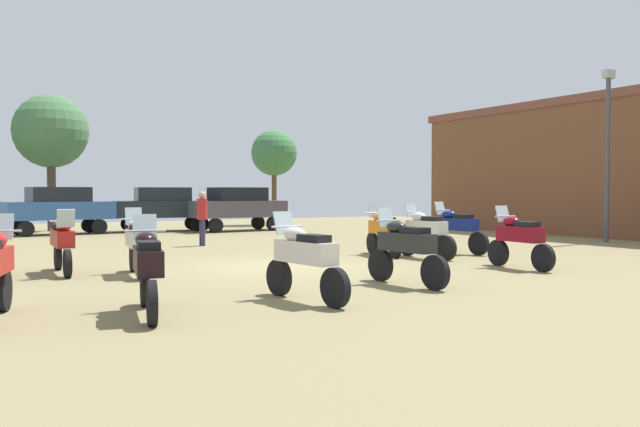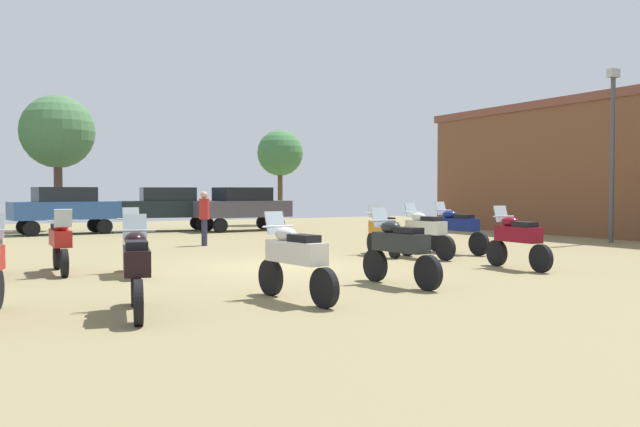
{
  "view_description": "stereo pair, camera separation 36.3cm",
  "coord_description": "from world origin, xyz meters",
  "px_view_note": "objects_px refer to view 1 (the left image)",
  "views": [
    {
      "loc": [
        -7.06,
        -14.32,
        1.83
      ],
      "look_at": [
        2.47,
        2.38,
        1.19
      ],
      "focal_mm": 37.34,
      "sensor_mm": 36.0,
      "label": 1
    },
    {
      "loc": [
        -6.74,
        -14.5,
        1.83
      ],
      "look_at": [
        2.47,
        2.38,
        1.19
      ],
      "focal_mm": 37.34,
      "sensor_mm": 36.0,
      "label": 2
    }
  ],
  "objects_px": {
    "motorcycle_4": "(148,266)",
    "motorcycle_11": "(456,228)",
    "motorcycle_5": "(304,258)",
    "motorcycle_8": "(62,242)",
    "motorcycle_9": "(519,238)",
    "car_5": "(238,206)",
    "motorcycle_10": "(383,230)",
    "car_1": "(59,207)",
    "tree_3": "(274,153)",
    "motorcycle_2": "(137,242)",
    "lamp_post": "(608,145)",
    "motorcycle_1": "(406,248)",
    "tree_2": "(51,132)",
    "car_4": "(163,206)",
    "person_1": "(202,214)",
    "motorcycle_6": "(426,231)"
  },
  "relations": [
    {
      "from": "motorcycle_4",
      "to": "motorcycle_11",
      "type": "xyz_separation_m",
      "value": [
        10.5,
        5.28,
        0.02
      ]
    },
    {
      "from": "motorcycle_5",
      "to": "motorcycle_8",
      "type": "relative_size",
      "value": 0.98
    },
    {
      "from": "motorcycle_9",
      "to": "car_5",
      "type": "relative_size",
      "value": 0.47
    },
    {
      "from": "motorcycle_11",
      "to": "motorcycle_10",
      "type": "bearing_deg",
      "value": 160.46
    },
    {
      "from": "car_1",
      "to": "tree_3",
      "type": "xyz_separation_m",
      "value": [
        11.52,
        3.04,
        2.72
      ]
    },
    {
      "from": "motorcycle_10",
      "to": "car_1",
      "type": "bearing_deg",
      "value": 125.1
    },
    {
      "from": "motorcycle_2",
      "to": "lamp_post",
      "type": "relative_size",
      "value": 0.34
    },
    {
      "from": "car_5",
      "to": "motorcycle_4",
      "type": "bearing_deg",
      "value": 148.83
    },
    {
      "from": "motorcycle_1",
      "to": "motorcycle_4",
      "type": "distance_m",
      "value": 5.19
    },
    {
      "from": "tree_2",
      "to": "lamp_post",
      "type": "xyz_separation_m",
      "value": [
        16.24,
        -17.2,
        -1.1
      ]
    },
    {
      "from": "motorcycle_1",
      "to": "motorcycle_2",
      "type": "relative_size",
      "value": 1.04
    },
    {
      "from": "motorcycle_9",
      "to": "car_4",
      "type": "height_order",
      "value": "car_4"
    },
    {
      "from": "person_1",
      "to": "motorcycle_8",
      "type": "bearing_deg",
      "value": -42.13
    },
    {
      "from": "car_5",
      "to": "tree_2",
      "type": "xyz_separation_m",
      "value": [
        -7.41,
        4.36,
        3.38
      ]
    },
    {
      "from": "motorcycle_9",
      "to": "tree_2",
      "type": "xyz_separation_m",
      "value": [
        -7.35,
        21.54,
        3.83
      ]
    },
    {
      "from": "motorcycle_4",
      "to": "motorcycle_6",
      "type": "distance_m",
      "value": 9.98
    },
    {
      "from": "motorcycle_5",
      "to": "car_5",
      "type": "relative_size",
      "value": 0.5
    },
    {
      "from": "motorcycle_2",
      "to": "car_1",
      "type": "relative_size",
      "value": 0.47
    },
    {
      "from": "motorcycle_6",
      "to": "motorcycle_10",
      "type": "relative_size",
      "value": 1.03
    },
    {
      "from": "motorcycle_9",
      "to": "motorcycle_11",
      "type": "distance_m",
      "value": 3.96
    },
    {
      "from": "motorcycle_6",
      "to": "car_4",
      "type": "relative_size",
      "value": 0.49
    },
    {
      "from": "tree_2",
      "to": "lamp_post",
      "type": "relative_size",
      "value": 1.02
    },
    {
      "from": "motorcycle_1",
      "to": "motorcycle_4",
      "type": "height_order",
      "value": "motorcycle_1"
    },
    {
      "from": "person_1",
      "to": "tree_2",
      "type": "distance_m",
      "value": 12.49
    },
    {
      "from": "motorcycle_8",
      "to": "lamp_post",
      "type": "height_order",
      "value": "lamp_post"
    },
    {
      "from": "motorcycle_5",
      "to": "person_1",
      "type": "relative_size",
      "value": 1.21
    },
    {
      "from": "motorcycle_6",
      "to": "motorcycle_11",
      "type": "xyz_separation_m",
      "value": [
        1.65,
        0.65,
        0.01
      ]
    },
    {
      "from": "motorcycle_6",
      "to": "car_5",
      "type": "distance_m",
      "value": 14.12
    },
    {
      "from": "person_1",
      "to": "tree_2",
      "type": "xyz_separation_m",
      "value": [
        -3.13,
        11.58,
        3.49
      ]
    },
    {
      "from": "motorcycle_9",
      "to": "motorcycle_10",
      "type": "bearing_deg",
      "value": 105.15
    },
    {
      "from": "tree_3",
      "to": "car_1",
      "type": "bearing_deg",
      "value": -165.23
    },
    {
      "from": "motorcycle_2",
      "to": "motorcycle_8",
      "type": "xyz_separation_m",
      "value": [
        -1.35,
        1.08,
        -0.0
      ]
    },
    {
      "from": "motorcycle_9",
      "to": "tree_2",
      "type": "bearing_deg",
      "value": 111.38
    },
    {
      "from": "motorcycle_4",
      "to": "motorcycle_10",
      "type": "relative_size",
      "value": 1.04
    },
    {
      "from": "car_1",
      "to": "tree_3",
      "type": "bearing_deg",
      "value": -81.28
    },
    {
      "from": "motorcycle_4",
      "to": "car_4",
      "type": "distance_m",
      "value": 21.18
    },
    {
      "from": "motorcycle_8",
      "to": "tree_3",
      "type": "xyz_separation_m",
      "value": [
        13.51,
        17.32,
        3.18
      ]
    },
    {
      "from": "motorcycle_1",
      "to": "tree_2",
      "type": "xyz_separation_m",
      "value": [
        -3.33,
        22.47,
        3.82
      ]
    },
    {
      "from": "motorcycle_10",
      "to": "motorcycle_6",
      "type": "bearing_deg",
      "value": -50.29
    },
    {
      "from": "person_1",
      "to": "motorcycle_5",
      "type": "bearing_deg",
      "value": -11.09
    },
    {
      "from": "car_5",
      "to": "motorcycle_6",
      "type": "bearing_deg",
      "value": 173.52
    },
    {
      "from": "tree_2",
      "to": "tree_3",
      "type": "distance_m",
      "value": 11.4
    },
    {
      "from": "car_4",
      "to": "motorcycle_2",
      "type": "bearing_deg",
      "value": 168.84
    },
    {
      "from": "motorcycle_11",
      "to": "tree_3",
      "type": "xyz_separation_m",
      "value": [
        2.7,
        17.84,
        3.15
      ]
    },
    {
      "from": "motorcycle_8",
      "to": "lamp_post",
      "type": "distance_m",
      "value": 18.57
    },
    {
      "from": "motorcycle_5",
      "to": "car_5",
      "type": "distance_m",
      "value": 19.93
    },
    {
      "from": "motorcycle_4",
      "to": "motorcycle_6",
      "type": "bearing_deg",
      "value": 39.13
    },
    {
      "from": "motorcycle_9",
      "to": "motorcycle_10",
      "type": "distance_m",
      "value": 4.3
    },
    {
      "from": "motorcycle_6",
      "to": "tree_2",
      "type": "relative_size",
      "value": 0.35
    },
    {
      "from": "motorcycle_1",
      "to": "person_1",
      "type": "distance_m",
      "value": 10.9
    }
  ]
}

